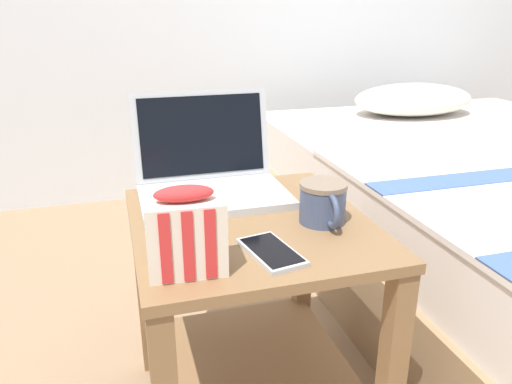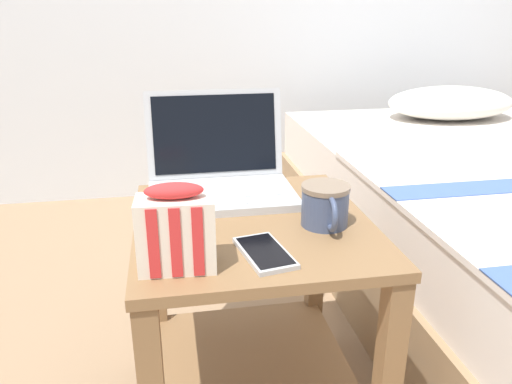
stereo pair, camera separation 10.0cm
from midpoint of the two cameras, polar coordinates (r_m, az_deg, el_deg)
name	(u,v)px [view 1 (the left image)]	position (r m, az deg, el deg)	size (l,w,h in m)	color
bedside_table	(251,297)	(1.16, -3.11, -11.96)	(0.50, 0.54, 0.52)	olive
laptop	(210,176)	(1.21, -7.63, 1.84)	(0.34, 0.28, 0.24)	#B7BABC
mug_front_left	(323,201)	(1.04, 4.99, -1.04)	(0.10, 0.14, 0.09)	#3F4C6B
snack_bag	(186,234)	(0.85, -11.37, -4.79)	(0.14, 0.08, 0.16)	silver
cell_phone	(271,252)	(0.92, -1.35, -6.94)	(0.10, 0.16, 0.01)	#B7BABC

